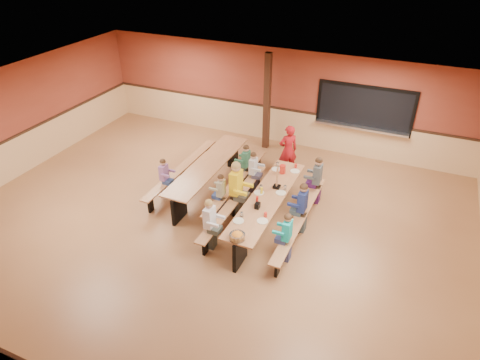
% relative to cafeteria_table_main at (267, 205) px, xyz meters
% --- Properties ---
extents(ground, '(12.00, 12.00, 0.00)m').
position_rel_cafeteria_table_main_xyz_m(ground, '(-1.24, -0.64, -0.53)').
color(ground, brown).
rests_on(ground, ground).
extents(room_envelope, '(12.04, 10.04, 3.02)m').
position_rel_cafeteria_table_main_xyz_m(room_envelope, '(-1.24, -0.64, 0.16)').
color(room_envelope, brown).
rests_on(room_envelope, ground).
extents(kitchen_pass_through, '(2.78, 0.28, 1.38)m').
position_rel_cafeteria_table_main_xyz_m(kitchen_pass_through, '(1.36, 4.32, 0.96)').
color(kitchen_pass_through, black).
rests_on(kitchen_pass_through, ground).
extents(structural_post, '(0.18, 0.18, 3.00)m').
position_rel_cafeteria_table_main_xyz_m(structural_post, '(-1.44, 3.76, 0.97)').
color(structural_post, black).
rests_on(structural_post, ground).
extents(cafeteria_table_main, '(1.91, 3.70, 0.74)m').
position_rel_cafeteria_table_main_xyz_m(cafeteria_table_main, '(0.00, 0.00, 0.00)').
color(cafeteria_table_main, '#A56B41').
rests_on(cafeteria_table_main, ground).
extents(cafeteria_table_second, '(1.91, 3.70, 0.74)m').
position_rel_cafeteria_table_main_xyz_m(cafeteria_table_second, '(-1.97, 0.85, 0.00)').
color(cafeteria_table_second, '#A56B41').
rests_on(cafeteria_table_second, ground).
extents(seated_child_white_left, '(0.38, 0.31, 1.23)m').
position_rel_cafeteria_table_main_xyz_m(seated_child_white_left, '(-0.83, -1.30, 0.09)').
color(seated_child_white_left, white).
rests_on(seated_child_white_left, ground).
extents(seated_adult_yellow, '(0.47, 0.38, 1.41)m').
position_rel_cafeteria_table_main_xyz_m(seated_adult_yellow, '(-0.83, 0.09, 0.18)').
color(seated_adult_yellow, yellow).
rests_on(seated_adult_yellow, ground).
extents(seated_child_grey_left, '(0.34, 0.28, 1.15)m').
position_rel_cafeteria_table_main_xyz_m(seated_child_grey_left, '(-0.83, 1.19, 0.05)').
color(seated_child_grey_left, silver).
rests_on(seated_child_grey_left, ground).
extents(seated_child_teal_right, '(0.35, 0.28, 1.16)m').
position_rel_cafeteria_table_main_xyz_m(seated_child_teal_right, '(0.83, -1.02, 0.06)').
color(seated_child_teal_right, '#15ACAD').
rests_on(seated_child_teal_right, ground).
extents(seated_child_navy_right, '(0.39, 0.32, 1.25)m').
position_rel_cafeteria_table_main_xyz_m(seated_child_navy_right, '(0.83, 0.08, 0.10)').
color(seated_child_navy_right, navy).
rests_on(seated_child_navy_right, ground).
extents(seated_child_char_right, '(0.39, 0.32, 1.26)m').
position_rel_cafeteria_table_main_xyz_m(seated_child_char_right, '(0.83, 1.38, 0.10)').
color(seated_child_char_right, '#464D50').
rests_on(seated_child_char_right, ground).
extents(seated_child_purple_sec, '(0.32, 0.26, 1.11)m').
position_rel_cafeteria_table_main_xyz_m(seated_child_purple_sec, '(-2.79, -0.00, 0.03)').
color(seated_child_purple_sec, '#8C5B94').
rests_on(seated_child_purple_sec, ground).
extents(seated_child_green_sec, '(0.35, 0.29, 1.17)m').
position_rel_cafeteria_table_main_xyz_m(seated_child_green_sec, '(-1.14, 1.45, 0.06)').
color(seated_child_green_sec, '#2D684A').
rests_on(seated_child_green_sec, ground).
extents(seated_child_tan_sec, '(0.32, 0.26, 1.11)m').
position_rel_cafeteria_table_main_xyz_m(seated_child_tan_sec, '(-1.14, -0.08, 0.03)').
color(seated_child_tan_sec, tan).
rests_on(seated_child_tan_sec, ground).
extents(standing_woman, '(0.64, 0.61, 1.48)m').
position_rel_cafeteria_table_main_xyz_m(standing_woman, '(-0.29, 2.44, 0.21)').
color(standing_woman, '#AD131A').
rests_on(standing_woman, ground).
extents(punch_pitcher, '(0.16, 0.16, 0.22)m').
position_rel_cafeteria_table_main_xyz_m(punch_pitcher, '(-0.03, 1.19, 0.32)').
color(punch_pitcher, red).
rests_on(punch_pitcher, cafeteria_table_main).
extents(chip_bowl, '(0.32, 0.32, 0.15)m').
position_rel_cafeteria_table_main_xyz_m(chip_bowl, '(-0.02, -1.65, 0.29)').
color(chip_bowl, orange).
rests_on(chip_bowl, cafeteria_table_main).
extents(napkin_dispenser, '(0.10, 0.14, 0.13)m').
position_rel_cafeteria_table_main_xyz_m(napkin_dispenser, '(-0.05, -0.49, 0.28)').
color(napkin_dispenser, black).
rests_on(napkin_dispenser, cafeteria_table_main).
extents(condiment_mustard, '(0.06, 0.06, 0.17)m').
position_rel_cafeteria_table_main_xyz_m(condiment_mustard, '(-0.17, 0.09, 0.30)').
color(condiment_mustard, yellow).
rests_on(condiment_mustard, cafeteria_table_main).
extents(condiment_ketchup, '(0.06, 0.06, 0.17)m').
position_rel_cafeteria_table_main_xyz_m(condiment_ketchup, '(-0.12, -0.32, 0.30)').
color(condiment_ketchup, '#B2140F').
rests_on(condiment_ketchup, cafeteria_table_main).
extents(table_paddle, '(0.16, 0.16, 0.56)m').
position_rel_cafeteria_table_main_xyz_m(table_paddle, '(0.07, 0.48, 0.35)').
color(table_paddle, black).
rests_on(table_paddle, cafeteria_table_main).
extents(place_settings, '(0.65, 3.30, 0.11)m').
position_rel_cafeteria_table_main_xyz_m(place_settings, '(0.00, 0.00, 0.27)').
color(place_settings, beige).
rests_on(place_settings, cafeteria_table_main).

